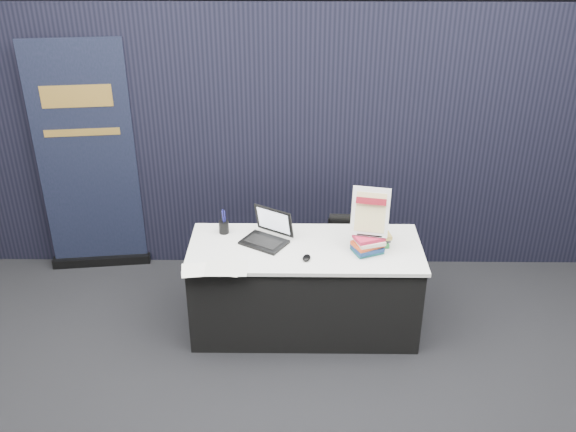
# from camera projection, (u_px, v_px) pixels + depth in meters

# --- Properties ---
(floor) EXTENTS (8.00, 8.00, 0.00)m
(floor) POSITION_uv_depth(u_px,v_px,m) (305.00, 371.00, 4.79)
(floor) COLOR black
(floor) RESTS_ON ground
(wall_back) EXTENTS (8.00, 0.02, 3.50)m
(wall_back) POSITION_uv_depth(u_px,v_px,m) (303.00, 24.00, 7.52)
(wall_back) COLOR beige
(wall_back) RESTS_ON floor
(drape_partition) EXTENTS (6.00, 0.08, 2.40)m
(drape_partition) POSITION_uv_depth(u_px,v_px,m) (304.00, 143.00, 5.65)
(drape_partition) COLOR black
(drape_partition) RESTS_ON floor
(display_table) EXTENTS (1.80, 0.75, 0.75)m
(display_table) POSITION_uv_depth(u_px,v_px,m) (305.00, 287.00, 5.11)
(display_table) COLOR black
(display_table) RESTS_ON floor
(laptop) EXTENTS (0.41, 0.42, 0.25)m
(laptop) POSITION_uv_depth(u_px,v_px,m) (264.00, 234.00, 4.99)
(laptop) COLOR black
(laptop) RESTS_ON display_table
(mouse) EXTENTS (0.08, 0.11, 0.03)m
(mouse) POSITION_uv_depth(u_px,v_px,m) (307.00, 258.00, 4.76)
(mouse) COLOR black
(mouse) RESTS_ON display_table
(brochure_left) EXTENTS (0.30, 0.23, 0.00)m
(brochure_left) POSITION_uv_depth(u_px,v_px,m) (200.00, 270.00, 4.64)
(brochure_left) COLOR white
(brochure_left) RESTS_ON display_table
(brochure_mid) EXTENTS (0.31, 0.22, 0.00)m
(brochure_mid) POSITION_uv_depth(u_px,v_px,m) (226.00, 268.00, 4.66)
(brochure_mid) COLOR beige
(brochure_mid) RESTS_ON display_table
(brochure_right) EXTENTS (0.29, 0.23, 0.00)m
(brochure_right) POSITION_uv_depth(u_px,v_px,m) (223.00, 269.00, 4.66)
(brochure_right) COLOR silver
(brochure_right) RESTS_ON display_table
(pen_cup) EXTENTS (0.10, 0.10, 0.10)m
(pen_cup) POSITION_uv_depth(u_px,v_px,m) (224.00, 227.00, 5.11)
(pen_cup) COLOR black
(pen_cup) RESTS_ON display_table
(book_stack_tall) EXTENTS (0.25, 0.22, 0.14)m
(book_stack_tall) POSITION_uv_depth(u_px,v_px,m) (369.00, 244.00, 4.83)
(book_stack_tall) COLOR #155153
(book_stack_tall) RESTS_ON display_table
(book_stack_short) EXTENTS (0.24, 0.20, 0.09)m
(book_stack_short) POSITION_uv_depth(u_px,v_px,m) (374.00, 238.00, 4.96)
(book_stack_short) COLOR #1D6E31
(book_stack_short) RESTS_ON display_table
(info_sign) EXTENTS (0.30, 0.17, 0.38)m
(info_sign) POSITION_uv_depth(u_px,v_px,m) (370.00, 213.00, 4.74)
(info_sign) COLOR black
(info_sign) RESTS_ON book_stack_tall
(pullup_banner) EXTENTS (0.91, 0.21, 2.13)m
(pullup_banner) POSITION_uv_depth(u_px,v_px,m) (89.00, 173.00, 5.70)
(pullup_banner) COLOR black
(pullup_banner) RESTS_ON floor
(stacking_chair) EXTENTS (0.37, 0.38, 0.80)m
(stacking_chair) POSITION_uv_depth(u_px,v_px,m) (350.00, 260.00, 5.34)
(stacking_chair) COLOR black
(stacking_chair) RESTS_ON floor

